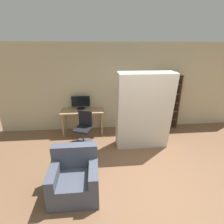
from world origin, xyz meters
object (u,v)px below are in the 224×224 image
object	(u,v)px
office_chair	(84,131)
armchair	(75,177)
bookshelf	(161,103)
mattress_near	(145,113)
mattress_far	(143,110)
monitor	(81,102)

from	to	relation	value
office_chair	armchair	xyz separation A→B (m)	(-0.06, -1.80, -0.04)
bookshelf	mattress_near	size ratio (longest dim) A/B	0.87
office_chair	bookshelf	xyz separation A→B (m)	(2.48, 0.81, 0.47)
mattress_near	armchair	xyz separation A→B (m)	(-1.63, -1.32, -0.69)
mattress_far	bookshelf	bearing A→B (deg)	49.11
office_chair	mattress_near	size ratio (longest dim) A/B	0.45
bookshelf	monitor	bearing A→B (deg)	-179.28
bookshelf	armchair	xyz separation A→B (m)	(-2.54, -2.61, -0.51)
mattress_near	mattress_far	size ratio (longest dim) A/B	1.00
bookshelf	armchair	world-z (taller)	bookshelf
office_chair	mattress_near	distance (m)	1.77
office_chair	monitor	bearing A→B (deg)	97.52
monitor	armchair	world-z (taller)	monitor
office_chair	mattress_near	world-z (taller)	mattress_near
monitor	mattress_far	size ratio (longest dim) A/B	0.28
bookshelf	mattress_near	xyz separation A→B (m)	(-0.91, -1.29, 0.18)
monitor	office_chair	distance (m)	0.98
mattress_near	bookshelf	bearing A→B (deg)	54.88
monitor	bookshelf	bearing A→B (deg)	0.72
monitor	mattress_far	world-z (taller)	mattress_far
mattress_far	armchair	xyz separation A→B (m)	(-1.63, -1.57, -0.69)
armchair	mattress_near	bearing A→B (deg)	39.08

